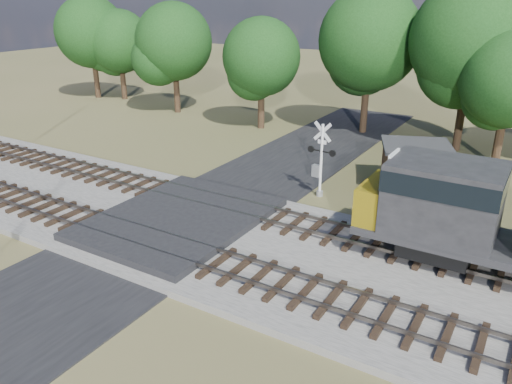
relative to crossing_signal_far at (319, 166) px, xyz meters
The scene contains 9 objects.
ground 8.88m from the crossing_signal_far, 118.00° to the right, with size 160.00×160.00×0.00m, color #4D502A.
ballast_bed 9.44m from the crossing_signal_far, 50.51° to the right, with size 140.00×10.00×0.30m, color gray.
road 8.87m from the crossing_signal_far, 118.00° to the right, with size 7.00×60.00×0.08m, color black.
crossing_panel 8.39m from the crossing_signal_far, 119.62° to the right, with size 7.00×9.00×0.62m, color #262628.
track_near 9.82m from the crossing_signal_far, 95.67° to the right, with size 140.00×2.60×0.33m.
track_far 4.97m from the crossing_signal_far, 101.60° to the right, with size 140.00×2.60×0.33m.
crossing_signal_far is the anchor object (origin of this frame).
equipment_shed 5.83m from the crossing_signal_far, 43.78° to the left, with size 4.94×4.94×2.59m.
treeline 14.13m from the crossing_signal_far, 79.37° to the left, with size 77.47×11.84×11.89m.
Camera 1 is at (14.56, -16.36, 10.55)m, focal length 35.00 mm.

